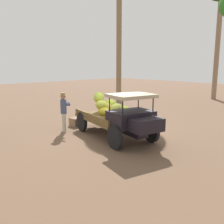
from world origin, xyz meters
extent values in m
plane|color=brown|center=(0.00, 0.00, 0.00)|extent=(60.00, 60.00, 0.00)
cube|color=black|center=(-0.02, -0.09, 0.47)|extent=(4.00, 1.28, 0.16)
cylinder|color=black|center=(1.56, 0.38, 0.42)|extent=(0.85, 0.31, 0.84)
cylinder|color=black|center=(1.23, -1.18, 0.42)|extent=(0.85, 0.31, 0.84)
cylinder|color=black|center=(-1.17, 0.98, 0.42)|extent=(0.85, 0.31, 0.84)
cylinder|color=black|center=(-1.51, -0.59, 0.42)|extent=(0.85, 0.31, 0.84)
cube|color=brown|center=(-0.46, 0.00, 0.65)|extent=(3.30, 2.31, 0.10)
cube|color=brown|center=(-0.29, 0.78, 0.81)|extent=(2.95, 0.71, 0.22)
cube|color=brown|center=(-0.63, -0.78, 0.81)|extent=(2.95, 0.71, 0.22)
cube|color=black|center=(1.20, -0.36, 0.97)|extent=(1.40, 1.72, 0.55)
cube|color=black|center=(2.08, -0.55, 0.92)|extent=(0.91, 1.19, 0.44)
cylinder|color=black|center=(1.77, 0.18, 1.52)|extent=(0.04, 0.04, 0.55)
cylinder|color=black|center=(1.49, -1.08, 1.52)|extent=(0.04, 0.04, 0.55)
cylinder|color=black|center=(0.91, 0.37, 1.52)|extent=(0.04, 0.04, 0.55)
cylinder|color=black|center=(0.63, -0.89, 1.52)|extent=(0.04, 0.04, 0.55)
cube|color=tan|center=(1.20, -0.36, 1.80)|extent=(1.51, 1.74, 0.12)
ellipsoid|color=gold|center=(-0.79, 0.30, 1.06)|extent=(0.81, 0.74, 0.48)
ellipsoid|color=#BCC74C|center=(0.23, -0.11, 1.14)|extent=(0.66, 0.56, 0.56)
ellipsoid|color=#B1CD39|center=(-0.95, 0.60, 1.16)|extent=(0.60, 0.57, 0.48)
ellipsoid|color=#B2CE41|center=(-1.50, 0.38, 1.40)|extent=(0.63, 0.65, 0.53)
ellipsoid|color=yellow|center=(0.49, -0.20, 0.96)|extent=(0.49, 0.43, 0.46)
ellipsoid|color=yellow|center=(-1.06, 0.28, 0.94)|extent=(0.88, 0.88, 0.55)
ellipsoid|color=#B0C638|center=(0.03, 0.43, 1.00)|extent=(0.77, 0.72, 0.48)
ellipsoid|color=gold|center=(-0.44, -0.36, 1.27)|extent=(0.66, 0.66, 0.52)
ellipsoid|color=gold|center=(-0.27, -0.36, 1.01)|extent=(0.66, 0.48, 0.41)
ellipsoid|color=#ADC446|center=(-0.95, 0.29, 0.95)|extent=(0.58, 0.58, 0.50)
cylinder|color=#BBB49C|center=(-2.09, -1.15, 0.41)|extent=(0.15, 0.15, 0.82)
cylinder|color=#BBB49C|center=(-1.86, -1.27, 0.41)|extent=(0.15, 0.15, 0.82)
cube|color=#434D70|center=(-1.97, -1.21, 1.12)|extent=(0.47, 0.40, 0.59)
cylinder|color=#434D70|center=(-2.01, -1.07, 1.21)|extent=(0.16, 0.41, 0.10)
cylinder|color=#434D70|center=(-1.84, -1.17, 1.21)|extent=(0.41, 0.25, 0.10)
sphere|color=tan|center=(-1.97, -1.21, 1.53)|extent=(0.22, 0.22, 0.22)
cylinder|color=#97734E|center=(-1.97, -1.21, 1.59)|extent=(0.34, 0.34, 0.02)
cylinder|color=#97734E|center=(-1.97, -1.21, 1.65)|extent=(0.20, 0.20, 0.10)
cube|color=#82634A|center=(-2.48, -0.24, 0.19)|extent=(0.52, 0.49, 0.38)
cylinder|color=#8D7158|center=(-2.29, 13.55, 4.12)|extent=(0.39, 0.39, 8.25)
cylinder|color=#836C4C|center=(-7.58, 7.59, 4.92)|extent=(0.42, 0.42, 9.83)
camera|label=1|loc=(7.26, -6.90, 2.93)|focal=40.29mm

